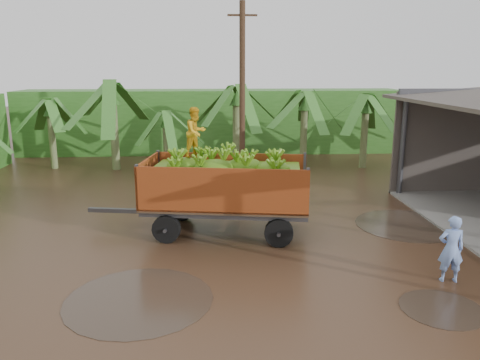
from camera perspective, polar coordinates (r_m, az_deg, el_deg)
The scene contains 6 objects.
ground at distance 12.82m, azimuth 5.97°, elevation -8.92°, with size 100.00×100.00×0.00m, color black.
hedge_north at distance 27.85m, azimuth -3.41°, elevation 7.21°, with size 22.00×3.00×3.60m, color #2D661E.
banana_trailer at distance 13.91m, azimuth -1.76°, elevation -0.71°, with size 6.83×3.07×3.74m.
man_blue at distance 11.97m, azimuth 24.34°, elevation -7.67°, with size 0.59×0.38×1.61m, color #7E9FE6.
utility_pole at distance 19.69m, azimuth 0.28°, elevation 10.39°, with size 1.20×0.24×7.47m.
banana_plants at distance 19.38m, azimuth -11.46°, elevation 4.35°, with size 24.47×20.56×4.32m.
Camera 1 is at (-2.02, -11.67, 4.90)m, focal length 35.00 mm.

